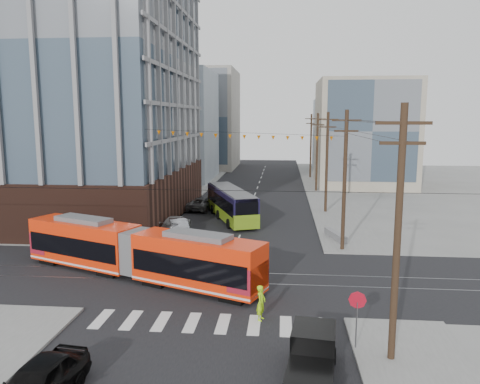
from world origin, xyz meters
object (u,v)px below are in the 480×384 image
Objects in this scene: streetcar at (137,252)px; black_sedan at (38,384)px; city_bus at (231,204)px; pickup_truck at (311,363)px.

streetcar is 3.69× the size of black_sedan.
pickup_truck is (6.45, -29.59, -0.79)m from city_bus.
black_sedan is (0.62, -13.85, -0.89)m from streetcar.
black_sedan is at bearing -64.61° from streetcar.
city_bus is at bearing 109.82° from pickup_truck.
streetcar reaches higher than black_sedan.
city_bus reaches higher than pickup_truck.
pickup_truck is at bearing -24.43° from streetcar.
streetcar is 3.56× the size of pickup_truck.
pickup_truck is 1.04× the size of black_sedan.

